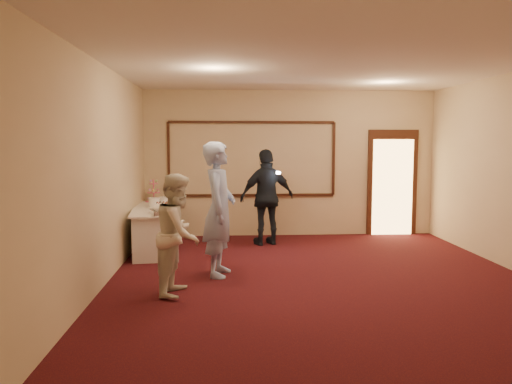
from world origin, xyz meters
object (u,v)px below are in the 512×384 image
cupcake_stand (154,193)px  plate_stack_b (165,201)px  guest (267,197)px  woman (178,234)px  man (219,209)px  tart (167,208)px  pavlova_tray (162,209)px  buffet_table (157,229)px  plate_stack_a (154,202)px

cupcake_stand → plate_stack_b: 0.68m
cupcake_stand → guest: bearing=-14.5°
woman → man: bearing=-22.0°
plate_stack_b → tart: bearing=-78.8°
pavlova_tray → woman: (0.43, -1.84, -0.08)m
cupcake_stand → plate_stack_b: size_ratio=2.48×
plate_stack_b → man: (1.04, -2.11, 0.12)m
buffet_table → tart: (0.22, -0.21, 0.41)m
buffet_table → plate_stack_a: (-0.05, 0.08, 0.47)m
buffet_table → pavlova_tray: 0.93m
cupcake_stand → plate_stack_b: cupcake_stand is taller
plate_stack_a → tart: (0.27, -0.29, -0.06)m
buffet_table → guest: bearing=10.5°
pavlova_tray → buffet_table: bearing=104.2°
pavlova_tray → plate_stack_b: size_ratio=2.84×
pavlova_tray → man: man is taller
buffet_table → woman: size_ratio=1.43×
buffet_table → pavlova_tray: size_ratio=4.00×
pavlova_tray → man: size_ratio=0.28×
plate_stack_b → pavlova_tray: bearing=-85.3°
man → guest: size_ratio=1.08×
cupcake_stand → plate_stack_a: cupcake_stand is taller
pavlova_tray → plate_stack_b: pavlova_tray is taller
pavlova_tray → tart: size_ratio=2.23×
man → pavlova_tray: bearing=52.6°
woman → guest: (1.39, 3.00, 0.13)m
pavlova_tray → woman: size_ratio=0.36×
pavlova_tray → guest: guest is taller
cupcake_stand → guest: size_ratio=0.27×
tart → guest: bearing=18.1°
buffet_table → woman: 2.73m
plate_stack_a → tart: plate_stack_a is taller
woman → pavlova_tray: bearing=22.4°
tart → cupcake_stand: bearing=108.9°
woman → buffet_table: bearing=22.7°
buffet_table → woman: bearing=-76.5°
plate_stack_b → man: 2.36m
plate_stack_a → cupcake_stand: bearing=98.6°
man → woman: (-0.51, -0.85, -0.20)m
plate_stack_b → man: bearing=-63.9°
plate_stack_b → man: man is taller
pavlova_tray → woman: bearing=-76.7°
plate_stack_a → tart: 0.40m
man → guest: man is taller
woman → plate_stack_b: bearing=19.2°
pavlova_tray → man: bearing=-46.4°
woman → plate_stack_a: bearing=23.3°
plate_stack_a → buffet_table: bearing=-58.1°
cupcake_stand → woman: 3.67m
buffet_table → guest: 2.12m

